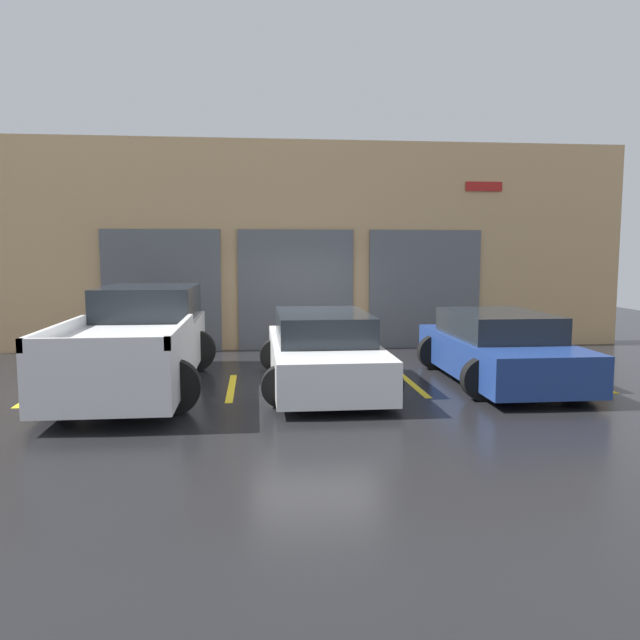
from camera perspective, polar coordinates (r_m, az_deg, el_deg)
name	(u,v)px	position (r m, az deg, el deg)	size (l,w,h in m)	color
ground_plane	(316,373)	(12.06, -0.32, -4.86)	(28.00, 28.00, 0.00)	black
shophouse_building	(303,248)	(15.10, -1.57, 6.64)	(15.77, 0.68, 4.92)	tan
pickup_truck	(139,341)	(11.19, -16.24, -1.85)	(2.44, 5.33, 1.67)	white
sedan_white	(323,351)	(10.83, 0.26, -2.88)	(2.17, 4.51, 1.28)	white
sedan_side	(499,349)	(11.60, 16.02, -2.54)	(2.25, 4.25, 1.25)	navy
parking_stripe_far_left	(40,392)	(11.44, -24.24, -6.01)	(0.12, 2.20, 0.01)	gold
parking_stripe_left	(231,388)	(10.87, -8.10, -6.14)	(0.12, 2.20, 0.01)	gold
parking_stripe_centre	(412,384)	(11.20, 8.39, -5.77)	(0.12, 2.20, 0.01)	gold
parking_stripe_right	(582,380)	(12.35, 22.83, -5.07)	(0.12, 2.20, 0.01)	gold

